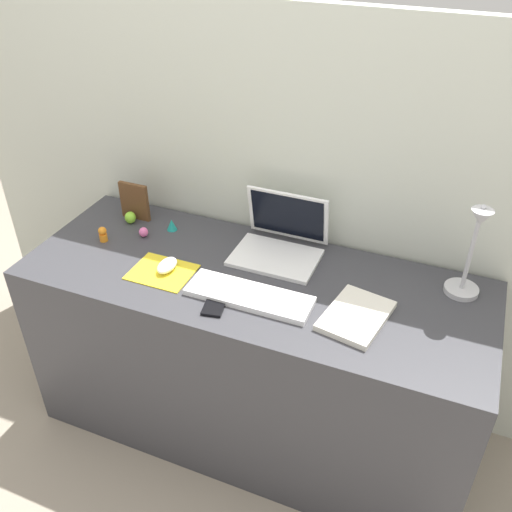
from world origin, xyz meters
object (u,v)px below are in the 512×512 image
keyboard (249,296)px  mouse (167,265)px  picture_frame (135,201)px  laptop (281,239)px  toy_figurine_teal (172,225)px  toy_figurine_lime (130,218)px  cell_phone (216,303)px  desk_lamp (471,255)px  toy_figurine_pink (144,232)px  notebook_pad (356,316)px  toy_figurine_orange (102,234)px

keyboard → mouse: size_ratio=4.27×
mouse → picture_frame: 0.39m
laptop → toy_figurine_teal: size_ratio=6.85×
mouse → picture_frame: bearing=137.8°
mouse → toy_figurine_lime: size_ratio=2.03×
cell_phone → toy_figurine_lime: bearing=137.6°
keyboard → toy_figurine_teal: size_ratio=9.37×
toy_figurine_teal → toy_figurine_lime: bearing=-174.5°
laptop → toy_figurine_teal: 0.44m
keyboard → desk_lamp: size_ratio=1.14×
toy_figurine_lime → toy_figurine_pink: (0.10, -0.07, -0.00)m
desk_lamp → notebook_pad: desk_lamp is taller
desk_lamp → laptop: bearing=177.0°
desk_lamp → toy_figurine_lime: bearing=-179.9°
laptop → toy_figurine_lime: 0.61m
mouse → notebook_pad: mouse is taller
keyboard → toy_figurine_lime: 0.66m
picture_frame → toy_figurine_lime: bearing=-91.8°
laptop → picture_frame: size_ratio=2.00×
desk_lamp → notebook_pad: (-0.28, -0.23, -0.16)m
laptop → toy_figurine_lime: (-0.61, -0.04, -0.03)m
desk_lamp → toy_figurine_teal: bearing=179.3°
toy_figurine_lime → mouse: bearing=-37.5°
toy_figurine_teal → toy_figurine_pink: (-0.07, -0.08, -0.00)m
toy_figurine_pink → desk_lamp: bearing=3.5°
cell_phone → toy_figurine_pink: toy_figurine_pink is taller
toy_figurine_lime → notebook_pad: bearing=-13.2°
toy_figurine_orange → toy_figurine_lime: size_ratio=1.22×
keyboard → cell_phone: (-0.09, -0.07, -0.01)m
laptop → mouse: 0.41m
mouse → toy_figurine_teal: 0.27m
keyboard → desk_lamp: bearing=22.6°
picture_frame → desk_lamp: bearing=-1.7°
desk_lamp → toy_figurine_pink: size_ratio=9.57×
keyboard → toy_figurine_orange: 0.64m
picture_frame → toy_figurine_teal: 0.18m
mouse → laptop: bearing=39.2°
keyboard → toy_figurine_teal: bearing=147.9°
laptop → notebook_pad: 0.43m
mouse → desk_lamp: desk_lamp is taller
laptop → picture_frame: (-0.61, 0.00, 0.02)m
desk_lamp → toy_figurine_orange: bearing=-173.0°
toy_figurine_orange → toy_figurine_pink: bearing=34.9°
laptop → toy_figurine_pink: size_ratio=7.99×
picture_frame → mouse: bearing=-42.2°
cell_phone → toy_figurine_teal: size_ratio=2.92×
toy_figurine_pink → mouse: bearing=-39.5°
laptop → desk_lamp: 0.64m
mouse → toy_figurine_pink: same height
laptop → cell_phone: bearing=-103.3°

